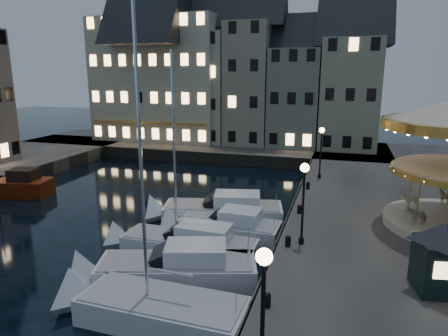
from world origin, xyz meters
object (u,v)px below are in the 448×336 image
(bollard_c, at_px, (299,209))
(motorboat_e, at_px, (217,211))
(bollard_b, at_px, (288,241))
(motorboat_b, at_px, (169,270))
(red_fishing_boat, at_px, (10,187))
(streetlamp_c, at_px, (321,145))
(motorboat_c, at_px, (182,244))
(motorboat_a, at_px, (150,309))
(bollard_a, at_px, (267,299))
(streetlamp_b, at_px, (304,192))
(motorboat_d, at_px, (222,228))
(ticket_kiosk, at_px, (443,245))
(streetlamp_a, at_px, (263,301))
(bollard_d, at_px, (308,185))

(bollard_c, bearing_deg, motorboat_e, 174.05)
(motorboat_e, bearing_deg, bollard_b, -45.37)
(motorboat_b, xyz_separation_m, red_fishing_boat, (-18.25, 9.05, 0.05))
(bollard_c, bearing_deg, bollard_b, -90.00)
(streetlamp_c, bearing_deg, motorboat_c, -114.02)
(motorboat_a, bearing_deg, bollard_a, 4.39)
(bollard_b, xyz_separation_m, motorboat_a, (-4.63, -5.86, -1.06))
(streetlamp_b, relative_size, motorboat_d, 0.59)
(bollard_b, height_order, ticket_kiosk, ticket_kiosk)
(bollard_b, bearing_deg, motorboat_e, 134.63)
(streetlamp_b, xyz_separation_m, motorboat_d, (-4.92, 2.36, -3.38))
(bollard_c, height_order, motorboat_b, motorboat_b)
(streetlamp_a, distance_m, red_fishing_boat, 28.91)
(streetlamp_c, xyz_separation_m, bollard_c, (-0.60, -9.00, -2.41))
(streetlamp_c, xyz_separation_m, bollard_d, (-0.60, -3.50, -2.41))
(streetlamp_c, distance_m, bollard_b, 14.22)
(motorboat_b, distance_m, motorboat_d, 5.77)
(bollard_a, bearing_deg, motorboat_b, 152.89)
(bollard_b, bearing_deg, motorboat_d, 146.46)
(motorboat_a, xyz_separation_m, motorboat_b, (-0.56, 3.01, 0.11))
(red_fishing_boat, height_order, ticket_kiosk, red_fishing_boat)
(bollard_b, distance_m, motorboat_b, 6.00)
(streetlamp_a, distance_m, motorboat_b, 9.45)
(bollard_d, bearing_deg, motorboat_d, -119.49)
(streetlamp_b, relative_size, motorboat_c, 0.38)
(streetlamp_c, bearing_deg, streetlamp_a, -90.00)
(bollard_b, relative_size, bollard_d, 1.00)
(bollard_a, height_order, motorboat_e, motorboat_e)
(streetlamp_b, xyz_separation_m, bollard_b, (-0.60, -0.50, -2.41))
(bollard_a, bearing_deg, bollard_d, 90.00)
(streetlamp_b, xyz_separation_m, motorboat_a, (-5.23, -6.36, -3.48))
(bollard_a, relative_size, motorboat_a, 0.04)
(bollard_c, xyz_separation_m, bollard_d, (0.00, 5.50, 0.00))
(bollard_d, relative_size, red_fishing_boat, 0.08)
(streetlamp_b, height_order, motorboat_e, streetlamp_b)
(motorboat_d, bearing_deg, streetlamp_c, 66.17)
(streetlamp_b, distance_m, bollard_c, 5.14)
(streetlamp_a, xyz_separation_m, ticket_kiosk, (5.65, 7.07, -0.79))
(motorboat_a, height_order, ticket_kiosk, motorboat_a)
(motorboat_b, bearing_deg, red_fishing_boat, 153.62)
(bollard_a, height_order, motorboat_b, motorboat_b)
(bollard_c, xyz_separation_m, motorboat_b, (-5.19, -7.84, -0.96))
(bollard_b, distance_m, motorboat_d, 5.27)
(bollard_c, bearing_deg, streetlamp_c, 86.19)
(motorboat_a, xyz_separation_m, ticket_kiosk, (10.88, 3.42, 2.69))
(bollard_c, bearing_deg, streetlamp_a, -87.63)
(motorboat_e, bearing_deg, streetlamp_b, -39.74)
(motorboat_c, height_order, motorboat_e, motorboat_c)
(bollard_c, relative_size, motorboat_a, 0.04)
(red_fishing_boat, bearing_deg, bollard_b, -14.83)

